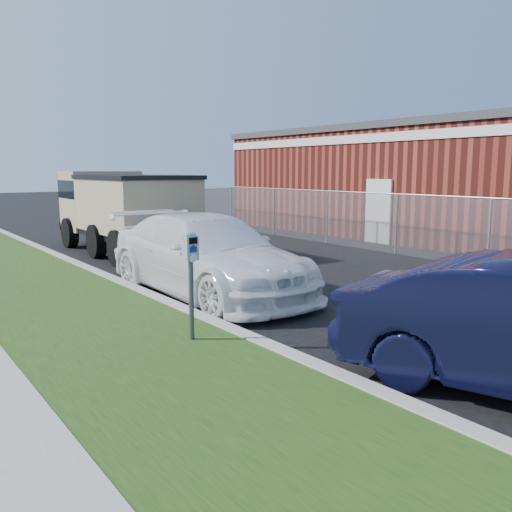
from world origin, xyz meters
TOP-DOWN VIEW (x-y plane):
  - ground at (0.00, 0.00)m, footprint 120.00×120.00m
  - chainlink_fence at (6.00, 7.00)m, footprint 0.06×30.06m
  - brick_building at (12.00, 8.00)m, footprint 9.20×14.20m
  - parking_meter at (-3.33, -0.12)m, footprint 0.22×0.16m
  - white_wagon at (-1.37, 2.71)m, footprint 2.36×5.59m
  - dump_truck at (-0.47, 9.32)m, footprint 2.64×6.36m

SIDE VIEW (x-z plane):
  - ground at x=0.00m, z-range 0.00..0.00m
  - white_wagon at x=-1.37m, z-range 0.00..1.61m
  - parking_meter at x=-3.33m, z-range 0.48..2.00m
  - chainlink_fence at x=6.00m, z-range -13.74..16.26m
  - dump_truck at x=-0.47m, z-range 0.16..2.62m
  - brick_building at x=12.00m, z-range 0.04..4.21m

